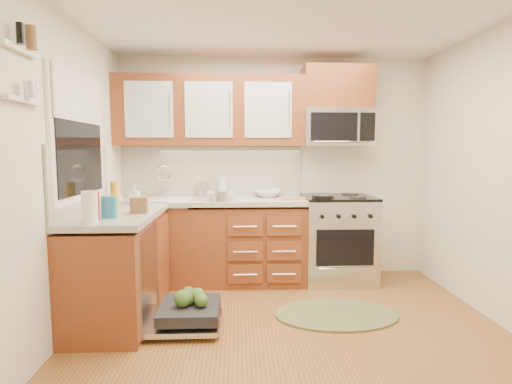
{
  "coord_description": "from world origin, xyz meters",
  "views": [
    {
      "loc": [
        -0.42,
        -2.88,
        1.44
      ],
      "look_at": [
        -0.25,
        0.85,
        1.06
      ],
      "focal_mm": 28.0,
      "sensor_mm": 36.0,
      "label": 1
    }
  ],
  "objects_px": {
    "range": "(337,238)",
    "skillet": "(322,197)",
    "cutting_board": "(294,199)",
    "sink": "(161,211)",
    "paper_towel_roll": "(90,207)",
    "upper_cabinets": "(210,111)",
    "dishwasher": "(185,315)",
    "bowl_b": "(221,196)",
    "cup": "(276,192)",
    "rug": "(336,314)",
    "microwave": "(337,128)",
    "bowl_a": "(267,194)",
    "stock_pot": "(221,196)"
  },
  "relations": [
    {
      "from": "range",
      "to": "skillet",
      "type": "xyz_separation_m",
      "value": [
        -0.23,
        -0.25,
        0.5
      ]
    },
    {
      "from": "range",
      "to": "cutting_board",
      "type": "distance_m",
      "value": 0.68
    },
    {
      "from": "sink",
      "to": "paper_towel_roll",
      "type": "relative_size",
      "value": 2.62
    },
    {
      "from": "upper_cabinets",
      "to": "range",
      "type": "xyz_separation_m",
      "value": [
        1.41,
        -0.15,
        -1.4
      ]
    },
    {
      "from": "range",
      "to": "dishwasher",
      "type": "relative_size",
      "value": 1.36
    },
    {
      "from": "skillet",
      "to": "bowl_b",
      "type": "relative_size",
      "value": 0.73
    },
    {
      "from": "bowl_b",
      "to": "cup",
      "type": "relative_size",
      "value": 2.38
    },
    {
      "from": "upper_cabinets",
      "to": "rug",
      "type": "relative_size",
      "value": 1.88
    },
    {
      "from": "range",
      "to": "paper_towel_roll",
      "type": "height_order",
      "value": "paper_towel_roll"
    },
    {
      "from": "bowl_b",
      "to": "skillet",
      "type": "bearing_deg",
      "value": -5.81
    },
    {
      "from": "range",
      "to": "rug",
      "type": "xyz_separation_m",
      "value": [
        -0.24,
        -0.96,
        -0.46
      ]
    },
    {
      "from": "upper_cabinets",
      "to": "dishwasher",
      "type": "height_order",
      "value": "upper_cabinets"
    },
    {
      "from": "upper_cabinets",
      "to": "bowl_b",
      "type": "xyz_separation_m",
      "value": [
        0.12,
        -0.29,
        -0.9
      ]
    },
    {
      "from": "paper_towel_roll",
      "to": "skillet",
      "type": "bearing_deg",
      "value": 31.94
    },
    {
      "from": "rug",
      "to": "skillet",
      "type": "distance_m",
      "value": 1.19
    },
    {
      "from": "microwave",
      "to": "cutting_board",
      "type": "distance_m",
      "value": 0.94
    },
    {
      "from": "sink",
      "to": "bowl_a",
      "type": "bearing_deg",
      "value": 8.38
    },
    {
      "from": "dishwasher",
      "to": "cutting_board",
      "type": "bearing_deg",
      "value": 45.42
    },
    {
      "from": "cutting_board",
      "to": "upper_cabinets",
      "type": "bearing_deg",
      "value": 166.36
    },
    {
      "from": "skillet",
      "to": "paper_towel_roll",
      "type": "height_order",
      "value": "paper_towel_roll"
    },
    {
      "from": "bowl_a",
      "to": "bowl_b",
      "type": "relative_size",
      "value": 0.97
    },
    {
      "from": "upper_cabinets",
      "to": "skillet",
      "type": "height_order",
      "value": "upper_cabinets"
    },
    {
      "from": "microwave",
      "to": "bowl_a",
      "type": "bearing_deg",
      "value": 176.97
    },
    {
      "from": "upper_cabinets",
      "to": "bowl_a",
      "type": "relative_size",
      "value": 7.2
    },
    {
      "from": "upper_cabinets",
      "to": "cutting_board",
      "type": "bearing_deg",
      "value": -13.64
    },
    {
      "from": "range",
      "to": "stock_pot",
      "type": "xyz_separation_m",
      "value": [
        -1.28,
        -0.21,
        0.5
      ]
    },
    {
      "from": "range",
      "to": "skillet",
      "type": "bearing_deg",
      "value": -132.8
    },
    {
      "from": "sink",
      "to": "cutting_board",
      "type": "distance_m",
      "value": 1.44
    },
    {
      "from": "sink",
      "to": "paper_towel_roll",
      "type": "xyz_separation_m",
      "value": [
        -0.23,
        -1.44,
        0.24
      ]
    },
    {
      "from": "microwave",
      "to": "skillet",
      "type": "distance_m",
      "value": 0.85
    },
    {
      "from": "dishwasher",
      "to": "stock_pot",
      "type": "relative_size",
      "value": 3.9
    },
    {
      "from": "sink",
      "to": "cup",
      "type": "relative_size",
      "value": 5.0
    },
    {
      "from": "paper_towel_roll",
      "to": "cup",
      "type": "height_order",
      "value": "paper_towel_roll"
    },
    {
      "from": "upper_cabinets",
      "to": "stock_pot",
      "type": "bearing_deg",
      "value": -70.21
    },
    {
      "from": "microwave",
      "to": "cutting_board",
      "type": "xyz_separation_m",
      "value": [
        -0.5,
        -0.19,
        -0.77
      ]
    },
    {
      "from": "paper_towel_roll",
      "to": "upper_cabinets",
      "type": "bearing_deg",
      "value": 64.78
    },
    {
      "from": "range",
      "to": "bowl_a",
      "type": "bearing_deg",
      "value": 168.22
    },
    {
      "from": "bowl_a",
      "to": "bowl_b",
      "type": "xyz_separation_m",
      "value": [
        -0.51,
        -0.3,
        0.01
      ]
    },
    {
      "from": "bowl_a",
      "to": "cup",
      "type": "height_order",
      "value": "cup"
    },
    {
      "from": "dishwasher",
      "to": "rug",
      "type": "xyz_separation_m",
      "value": [
        1.3,
        0.17,
        -0.09
      ]
    },
    {
      "from": "bowl_a",
      "to": "cup",
      "type": "xyz_separation_m",
      "value": [
        0.1,
        0.06,
        0.01
      ]
    },
    {
      "from": "range",
      "to": "microwave",
      "type": "height_order",
      "value": "microwave"
    },
    {
      "from": "paper_towel_roll",
      "to": "cup",
      "type": "distance_m",
      "value": 2.24
    },
    {
      "from": "rug",
      "to": "upper_cabinets",
      "type": "bearing_deg",
      "value": 136.57
    },
    {
      "from": "range",
      "to": "microwave",
      "type": "relative_size",
      "value": 1.25
    },
    {
      "from": "dishwasher",
      "to": "cup",
      "type": "bearing_deg",
      "value": 57.27
    },
    {
      "from": "range",
      "to": "cup",
      "type": "bearing_deg",
      "value": 161.88
    },
    {
      "from": "upper_cabinets",
      "to": "range",
      "type": "bearing_deg",
      "value": -5.89
    },
    {
      "from": "sink",
      "to": "range",
      "type": "bearing_deg",
      "value": 0.3
    },
    {
      "from": "dishwasher",
      "to": "upper_cabinets",
      "type": "bearing_deg",
      "value": 83.96
    }
  ]
}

